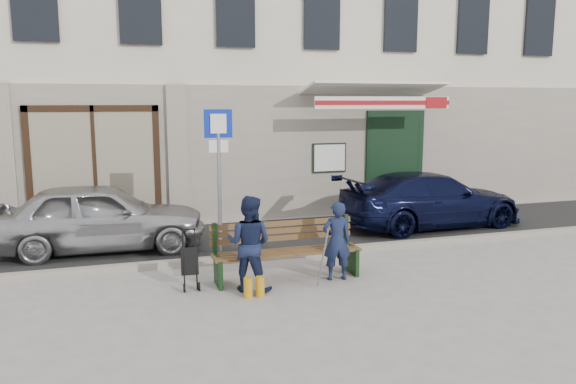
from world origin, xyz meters
name	(u,v)px	position (x,y,z in m)	size (l,w,h in m)	color
ground	(306,283)	(0.00, 0.00, 0.00)	(80.00, 80.00, 0.00)	#9E9991
asphalt_lane	(257,238)	(0.00, 3.10, 0.01)	(60.00, 3.20, 0.01)	#282828
curb	(279,255)	(0.00, 1.50, 0.06)	(60.00, 0.18, 0.12)	#9E9384
building	(210,25)	(0.01, 8.45, 4.97)	(20.00, 8.27, 10.00)	beige
car_silver	(100,217)	(-3.10, 3.00, 0.67)	(1.58, 3.92, 1.34)	#ADAEB2
car_navy	(430,200)	(4.02, 2.97, 0.63)	(1.75, 4.31, 1.25)	black
parking_sign	(219,160)	(-1.01, 1.83, 1.81)	(0.50, 0.08, 2.69)	gray
bench	(284,252)	(-0.26, 0.30, 0.46)	(2.40, 1.17, 0.98)	brown
man	(337,241)	(0.53, 0.04, 0.64)	(0.46, 0.30, 1.27)	#161E3C
woman	(249,243)	(-0.92, -0.04, 0.73)	(0.71, 0.55, 1.45)	#151D3B
stroller	(190,263)	(-1.77, 0.32, 0.40)	(0.28, 0.39, 0.91)	black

